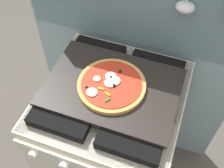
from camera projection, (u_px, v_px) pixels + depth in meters
kitchen_backsplash at (135, 53)px, 1.41m from camera, size 1.10×0.09×1.55m
stove at (112, 140)px, 1.48m from camera, size 0.60×0.64×0.90m
baking_tray at (112, 87)px, 1.12m from camera, size 0.54×0.38×0.02m
pizza_left at (111, 85)px, 1.10m from camera, size 0.28×0.28×0.03m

